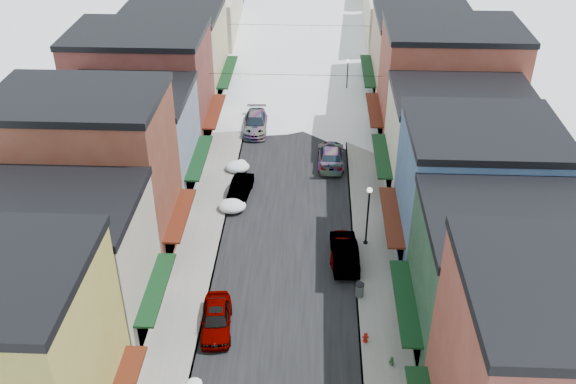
# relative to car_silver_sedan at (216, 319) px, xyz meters

# --- Properties ---
(road) EXTENTS (10.00, 160.00, 0.01)m
(road) POSITION_rel_car_silver_sedan_xyz_m (4.02, 47.50, -0.79)
(road) COLOR black
(road) RESTS_ON ground
(sidewalk_left) EXTENTS (3.20, 160.00, 0.15)m
(sidewalk_left) POSITION_rel_car_silver_sedan_xyz_m (-2.58, 47.50, -0.72)
(sidewalk_left) COLOR gray
(sidewalk_left) RESTS_ON ground
(sidewalk_right) EXTENTS (3.20, 160.00, 0.15)m
(sidewalk_right) POSITION_rel_car_silver_sedan_xyz_m (10.62, 47.50, -0.72)
(sidewalk_right) COLOR gray
(sidewalk_right) RESTS_ON ground
(curb_left) EXTENTS (0.10, 160.00, 0.15)m
(curb_left) POSITION_rel_car_silver_sedan_xyz_m (-1.03, 47.50, -0.72)
(curb_left) COLOR slate
(curb_left) RESTS_ON ground
(curb_right) EXTENTS (0.10, 160.00, 0.15)m
(curb_right) POSITION_rel_car_silver_sedan_xyz_m (9.07, 47.50, -0.72)
(curb_right) COLOR slate
(curb_right) RESTS_ON ground
(bldg_l_cream) EXTENTS (11.30, 8.20, 9.50)m
(bldg_l_cream) POSITION_rel_car_silver_sedan_xyz_m (-9.17, -0.00, 3.96)
(bldg_l_cream) COLOR #BAAD96
(bldg_l_cream) RESTS_ON ground
(bldg_l_brick_near) EXTENTS (12.30, 8.20, 12.50)m
(bldg_l_brick_near) POSITION_rel_car_silver_sedan_xyz_m (-9.67, 8.00, 5.46)
(bldg_l_brick_near) COLOR brown
(bldg_l_brick_near) RESTS_ON ground
(bldg_l_grayblue) EXTENTS (11.30, 9.20, 9.00)m
(bldg_l_grayblue) POSITION_rel_car_silver_sedan_xyz_m (-9.17, 16.50, 3.71)
(bldg_l_grayblue) COLOR gray
(bldg_l_grayblue) RESTS_ON ground
(bldg_l_brick_far) EXTENTS (13.30, 9.20, 11.00)m
(bldg_l_brick_far) POSITION_rel_car_silver_sedan_xyz_m (-10.17, 25.50, 4.71)
(bldg_l_brick_far) COLOR maroon
(bldg_l_brick_far) RESTS_ON ground
(bldg_l_tan) EXTENTS (11.30, 11.20, 10.00)m
(bldg_l_tan) POSITION_rel_car_silver_sedan_xyz_m (-9.17, 35.50, 4.21)
(bldg_l_tan) COLOR tan
(bldg_l_tan) RESTS_ON ground
(bldg_r_green) EXTENTS (11.30, 9.20, 9.50)m
(bldg_r_green) POSITION_rel_car_silver_sedan_xyz_m (17.21, -0.50, 3.96)
(bldg_r_green) COLOR #1E3E29
(bldg_r_green) RESTS_ON ground
(bldg_r_blue) EXTENTS (11.30, 9.20, 10.50)m
(bldg_r_blue) POSITION_rel_car_silver_sedan_xyz_m (17.22, 8.50, 4.46)
(bldg_r_blue) COLOR #3A5983
(bldg_r_blue) RESTS_ON ground
(bldg_r_cream) EXTENTS (12.30, 9.20, 9.00)m
(bldg_r_cream) POSITION_rel_car_silver_sedan_xyz_m (17.71, 17.50, 3.71)
(bldg_r_cream) COLOR beige
(bldg_r_cream) RESTS_ON ground
(bldg_r_brick_far) EXTENTS (13.30, 9.20, 11.50)m
(bldg_r_brick_far) POSITION_rel_car_silver_sedan_xyz_m (18.22, 26.50, 4.96)
(bldg_r_brick_far) COLOR maroon
(bldg_r_brick_far) RESTS_ON ground
(bldg_r_tan) EXTENTS (11.30, 11.20, 9.50)m
(bldg_r_tan) POSITION_rel_car_silver_sedan_xyz_m (17.21, 36.50, 3.96)
(bldg_r_tan) COLOR #9E8567
(bldg_r_tan) RESTS_ON ground
(overhead_cables) EXTENTS (16.40, 15.04, 0.04)m
(overhead_cables) POSITION_rel_car_silver_sedan_xyz_m (4.02, 35.00, 5.40)
(overhead_cables) COLOR black
(overhead_cables) RESTS_ON ground
(car_silver_sedan) EXTENTS (2.32, 4.85, 1.60)m
(car_silver_sedan) POSITION_rel_car_silver_sedan_xyz_m (0.00, 0.00, 0.00)
(car_silver_sedan) COLOR #A2A6AA
(car_silver_sedan) RESTS_ON ground
(car_dark_hatch) EXTENTS (2.01, 4.52, 1.44)m
(car_dark_hatch) POSITION_rel_car_silver_sedan_xyz_m (-0.17, 15.68, -0.08)
(car_dark_hatch) COLOR black
(car_dark_hatch) RESTS_ON ground
(car_silver_wagon) EXTENTS (2.52, 5.76, 1.65)m
(car_silver_wagon) POSITION_rel_car_silver_sedan_xyz_m (0.04, 27.96, 0.02)
(car_silver_wagon) COLOR #94969B
(car_silver_wagon) RESTS_ON ground
(car_green_sedan) EXTENTS (2.10, 5.29, 1.71)m
(car_green_sedan) POSITION_rel_car_silver_sedan_xyz_m (8.32, 7.23, 0.06)
(car_green_sedan) COLOR black
(car_green_sedan) RESTS_ON ground
(car_gray_suv) EXTENTS (1.96, 4.46, 1.49)m
(car_gray_suv) POSITION_rel_car_silver_sedan_xyz_m (8.22, 7.97, -0.05)
(car_gray_suv) COLOR gray
(car_gray_suv) RESTS_ON ground
(car_black_sedan) EXTENTS (2.39, 5.86, 1.70)m
(car_black_sedan) POSITION_rel_car_silver_sedan_xyz_m (7.52, 21.60, 0.05)
(car_black_sedan) COLOR black
(car_black_sedan) RESTS_ON ground
(car_lane_silver) EXTENTS (1.94, 4.51, 1.52)m
(car_lane_silver) POSITION_rel_car_silver_sedan_xyz_m (3.42, 40.22, -0.04)
(car_lane_silver) COLOR #9C9EA4
(car_lane_silver) RESTS_ON ground
(car_lane_white) EXTENTS (2.57, 5.52, 1.53)m
(car_lane_white) POSITION_rel_car_silver_sedan_xyz_m (6.13, 53.99, -0.03)
(car_lane_white) COLOR silver
(car_lane_white) RESTS_ON ground
(fire_hydrant) EXTENTS (0.41, 0.31, 0.70)m
(fire_hydrant) POSITION_rel_car_silver_sedan_xyz_m (9.39, -0.89, -0.33)
(fire_hydrant) COLOR #A70C08
(fire_hydrant) RESTS_ON sidewalk_right
(trash_can) EXTENTS (0.61, 0.61, 1.03)m
(trash_can) POSITION_rel_car_silver_sedan_xyz_m (9.22, 3.31, -0.12)
(trash_can) COLOR slate
(trash_can) RESTS_ON sidewalk_right
(streetlamp_near) EXTENTS (0.41, 0.41, 4.93)m
(streetlamp_near) POSITION_rel_car_silver_sedan_xyz_m (10.00, 9.30, 2.46)
(streetlamp_near) COLOR black
(streetlamp_near) RESTS_ON sidewalk_right
(streetlamp_far) EXTENTS (0.37, 0.37, 4.45)m
(streetlamp_far) POSITION_rel_car_silver_sedan_xyz_m (9.41, 36.16, 2.16)
(streetlamp_far) COLOR black
(streetlamp_far) RESTS_ON sidewalk_right
(planter_near) EXTENTS (0.78, 0.74, 0.69)m
(planter_near) POSITION_rel_car_silver_sedan_xyz_m (11.82, -3.98, -0.31)
(planter_near) COLOR #2F5A28
(planter_near) RESTS_ON sidewalk_right
(planter_far) EXTENTS (0.43, 0.43, 0.54)m
(planter_far) POSITION_rel_car_silver_sedan_xyz_m (10.84, -2.70, -0.38)
(planter_far) COLOR #2F622D
(planter_far) RESTS_ON sidewalk_right
(snow_pile_mid) EXTENTS (2.27, 2.60, 0.96)m
(snow_pile_mid) POSITION_rel_car_silver_sedan_xyz_m (-0.58, 13.54, -0.34)
(snow_pile_mid) COLOR white
(snow_pile_mid) RESTS_ON ground
(snow_pile_far) EXTENTS (2.17, 2.53, 0.92)m
(snow_pile_far) POSITION_rel_car_silver_sedan_xyz_m (-0.86, 19.89, -0.36)
(snow_pile_far) COLOR white
(snow_pile_far) RESTS_ON ground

